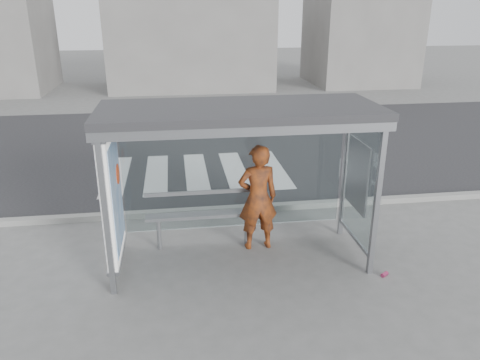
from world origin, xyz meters
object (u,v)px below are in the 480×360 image
(person, at_px, (258,198))
(soda_can, at_px, (385,274))
(bench, at_px, (203,215))
(bus_shelter, at_px, (216,147))

(person, bearing_deg, soda_can, 141.88)
(bench, xyz_separation_m, soda_can, (2.77, -1.42, -0.57))
(soda_can, bearing_deg, bench, 152.91)
(person, bearing_deg, bench, -14.66)
(person, height_order, soda_can, person)
(bus_shelter, xyz_separation_m, bench, (-0.20, 0.52, -1.38))
(bus_shelter, height_order, bench, bus_shelter)
(person, height_order, bench, person)
(bus_shelter, bearing_deg, bench, 111.15)
(bench, bearing_deg, person, -10.64)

